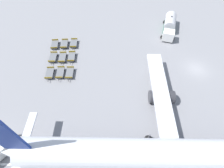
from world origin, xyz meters
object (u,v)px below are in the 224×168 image
(baggage_dolly_row_mid_a_col_b, at_px, (62,58))
(baggage_dolly_row_mid_a_col_a, at_px, (64,44))
(baggage_dolly_row_near_col_a, at_px, (55,45))
(baggage_dolly_row_near_col_b, at_px, (53,58))
(baggage_dolly_row_mid_b_col_b, at_px, (72,57))
(baggage_dolly_row_near_col_c, at_px, (50,73))
(baggage_dolly_row_mid_a_col_c, at_px, (60,73))
(baggage_dolly_row_mid_b_col_a, at_px, (74,44))
(fuel_tanker_primary, at_px, (170,25))
(baggage_dolly_row_mid_b_col_c, at_px, (70,73))
(airplane, at_px, (183,156))

(baggage_dolly_row_mid_a_col_b, bearing_deg, baggage_dolly_row_mid_a_col_a, -174.51)
(baggage_dolly_row_near_col_a, height_order, baggage_dolly_row_mid_a_col_b, same)
(baggage_dolly_row_near_col_b, xyz_separation_m, baggage_dolly_row_mid_b_col_b, (-0.29, 3.87, 0.00))
(baggage_dolly_row_near_col_c, distance_m, baggage_dolly_row_mid_a_col_c, 2.03)
(baggage_dolly_row_mid_a_col_a, bearing_deg, baggage_dolly_row_mid_b_col_a, 97.21)
(baggage_dolly_row_mid_a_col_a, bearing_deg, baggage_dolly_row_mid_a_col_b, 5.49)
(fuel_tanker_primary, relative_size, baggage_dolly_row_near_col_b, 2.61)
(baggage_dolly_row_near_col_c, bearing_deg, baggage_dolly_row_mid_b_col_c, 92.84)
(baggage_dolly_row_mid_a_col_c, distance_m, baggage_dolly_row_mid_b_col_c, 1.85)
(baggage_dolly_row_mid_a_col_c, bearing_deg, airplane, 51.49)
(baggage_dolly_row_near_col_c, bearing_deg, baggage_dolly_row_mid_b_col_a, 159.97)
(baggage_dolly_row_mid_b_col_c, bearing_deg, baggage_dolly_row_mid_b_col_b, -175.01)
(baggage_dolly_row_near_col_c, distance_m, baggage_dolly_row_mid_b_col_c, 3.88)
(baggage_dolly_row_mid_a_col_a, distance_m, baggage_dolly_row_mid_b_col_a, 2.09)
(baggage_dolly_row_mid_a_col_b, bearing_deg, airplane, 45.34)
(baggage_dolly_row_mid_a_col_a, relative_size, baggage_dolly_row_mid_a_col_c, 1.00)
(baggage_dolly_row_mid_b_col_c, bearing_deg, baggage_dolly_row_mid_b_col_a, -175.97)
(baggage_dolly_row_mid_a_col_b, relative_size, baggage_dolly_row_mid_b_col_c, 1.00)
(baggage_dolly_row_near_col_a, xyz_separation_m, baggage_dolly_row_mid_b_col_b, (3.78, 4.42, 0.00))
(fuel_tanker_primary, bearing_deg, airplane, -7.34)
(baggage_dolly_row_near_col_a, distance_m, baggage_dolly_row_mid_b_col_a, 4.22)
(airplane, bearing_deg, baggage_dolly_row_mid_b_col_a, -142.98)
(fuel_tanker_primary, height_order, baggage_dolly_row_mid_a_col_a, fuel_tanker_primary)
(baggage_dolly_row_near_col_c, height_order, baggage_dolly_row_mid_b_col_b, same)
(fuel_tanker_primary, height_order, baggage_dolly_row_near_col_c, fuel_tanker_primary)
(baggage_dolly_row_mid_b_col_a, bearing_deg, baggage_dolly_row_mid_b_col_c, 4.03)
(baggage_dolly_row_near_col_c, xyz_separation_m, baggage_dolly_row_mid_a_col_c, (-0.19, 2.02, 0.00))
(airplane, xyz_separation_m, baggage_dolly_row_near_col_c, (-15.38, -21.59, -2.62))
(baggage_dolly_row_mid_a_col_a, distance_m, baggage_dolly_row_mid_a_col_c, 8.52)
(baggage_dolly_row_mid_a_col_b, xyz_separation_m, baggage_dolly_row_mid_b_col_b, (-0.27, 1.89, 0.00))
(baggage_dolly_row_mid_b_col_b, bearing_deg, baggage_dolly_row_mid_b_col_a, -176.97)
(airplane, relative_size, baggage_dolly_row_mid_b_col_a, 13.48)
(baggage_dolly_row_mid_b_col_b, bearing_deg, baggage_dolly_row_mid_a_col_a, -150.18)
(fuel_tanker_primary, distance_m, baggage_dolly_row_near_col_a, 27.34)
(airplane, distance_m, baggage_dolly_row_mid_b_col_a, 30.56)
(baggage_dolly_row_mid_b_col_c, bearing_deg, fuel_tanker_primary, 124.73)
(fuel_tanker_primary, height_order, baggage_dolly_row_near_col_b, fuel_tanker_primary)
(airplane, relative_size, fuel_tanker_primary, 5.17)
(airplane, relative_size, baggage_dolly_row_near_col_a, 13.35)
(baggage_dolly_row_mid_a_col_c, bearing_deg, baggage_dolly_row_mid_b_col_a, 171.95)
(baggage_dolly_row_near_col_c, distance_m, baggage_dolly_row_mid_a_col_a, 8.75)
(fuel_tanker_primary, xyz_separation_m, baggage_dolly_row_mid_a_col_a, (6.54, -24.35, -0.92))
(baggage_dolly_row_near_col_a, distance_m, baggage_dolly_row_mid_a_col_b, 4.77)
(fuel_tanker_primary, xyz_separation_m, baggage_dolly_row_near_col_b, (10.84, -25.92, -0.92))
(baggage_dolly_row_mid_a_col_b, distance_m, baggage_dolly_row_mid_a_col_c, 4.21)
(baggage_dolly_row_near_col_a, distance_m, baggage_dolly_row_mid_b_col_c, 9.54)
(baggage_dolly_row_near_col_c, relative_size, baggage_dolly_row_mid_a_col_c, 1.00)
(baggage_dolly_row_mid_b_col_b, bearing_deg, baggage_dolly_row_mid_a_col_b, -81.81)
(baggage_dolly_row_mid_a_col_b, relative_size, baggage_dolly_row_mid_a_col_c, 1.00)
(baggage_dolly_row_mid_b_col_b, height_order, baggage_dolly_row_mid_b_col_c, same)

